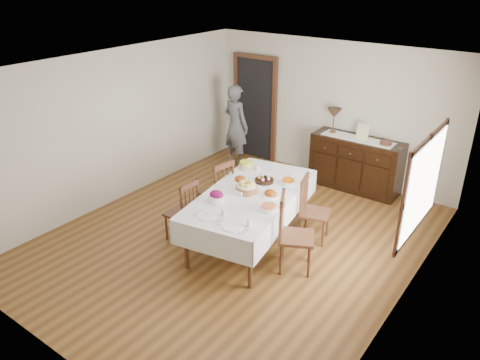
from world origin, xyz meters
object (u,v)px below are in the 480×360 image
Objects in this scene: chair_left_far at (218,191)px; sideboard at (356,164)px; chair_right_far at (312,209)px; dining_table at (251,198)px; person at (236,123)px; chair_right_near at (292,233)px; chair_left_near at (184,211)px; table_lamp at (334,114)px.

chair_left_far is 2.74m from sideboard.
chair_left_far is 1.04× the size of chair_right_far.
person is (-1.96, 2.26, 0.17)m from dining_table.
chair_left_far is 0.95× the size of chair_right_near.
dining_table is 2.61× the size of chair_left_near.
chair_left_near is 2.13× the size of table_lamp.
sideboard is (1.28, 2.42, -0.04)m from chair_left_far.
chair_left_far is 0.64× the size of sideboard.
chair_left_near is 3.06m from person.
table_lamp is at bearing 177.68° from sideboard.
chair_left_near is at bearing 121.70° from person.
chair_left_near is 0.54× the size of person.
chair_right_far is 3.15m from person.
dining_table is at bearing -100.55° from sideboard.
dining_table is 0.94m from chair_right_far.
person is (-1.17, 2.03, 0.37)m from chair_left_far.
chair_right_near is 3.76m from person.
table_lamp is at bearing 165.03° from chair_left_near.
dining_table is at bearing 140.69° from person.
chair_left_far reaches higher than dining_table.
table_lamp is at bearing 3.83° from chair_right_far.
person is at bearing -168.10° from table_lamp.
table_lamp reaches higher than chair_right_far.
sideboard is (1.32, 3.20, -0.00)m from chair_left_near.
sideboard is at bearing -2.32° from table_lamp.
person is 3.91× the size of table_lamp.
chair_right_far is 0.56× the size of person.
dining_table is 1.56× the size of sideboard.
dining_table is 2.53× the size of chair_right_far.
dining_table is 2.99m from person.
chair_right_near is at bearing -73.34° from table_lamp.
dining_table is at bearing 47.76° from chair_right_near.
sideboard reaches higher than chair_left_near.
dining_table is at bearing 83.34° from chair_left_far.
person is (-2.65, 1.66, 0.39)m from chair_right_far.
chair_right_near is 2.40× the size of table_lamp.
table_lamp reaches higher than sideboard.
person reaches higher than table_lamp.
sideboard is 0.99m from table_lamp.
chair_right_far is 2.20× the size of table_lamp.
chair_right_near reaches higher than chair_left_far.
chair_right_near is at bearing -83.12° from sideboard.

